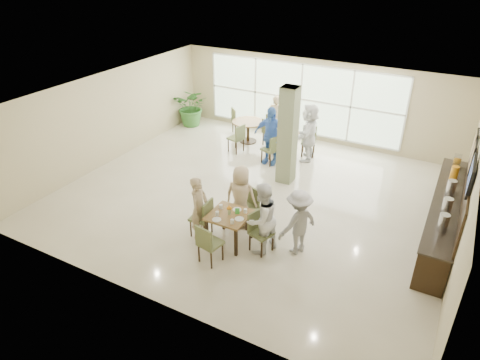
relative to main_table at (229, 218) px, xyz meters
The scene contains 23 objects.
ground 2.30m from the main_table, 101.80° to the left, with size 10.00×10.00×0.00m, color beige.
room_shell 2.45m from the main_table, 101.80° to the left, with size 10.00×10.00×10.00m.
window_bank 6.73m from the main_table, 98.18° to the left, with size 7.00×0.04×7.00m.
column 3.44m from the main_table, 90.88° to the left, with size 0.45×0.45×2.80m, color #5F6949.
main_table is the anchor object (origin of this frame).
round_table_left 5.86m from the main_table, 113.49° to the left, with size 1.09×1.09×0.75m.
round_table_right 5.02m from the main_table, 99.76° to the left, with size 1.07×1.07×0.75m.
chairs_main_table 0.17m from the main_table, ahead, with size 2.03×2.16×0.95m.
chairs_table_left 5.83m from the main_table, 113.17° to the left, with size 2.02×2.03×0.95m.
chairs_table_right 5.04m from the main_table, 99.63° to the left, with size 2.00×1.83×0.95m.
tabletop_clutter 0.16m from the main_table, 33.24° to the right, with size 0.72×0.77×0.21m.
buffet_counter 5.02m from the main_table, 32.13° to the left, with size 0.64×4.70×1.95m.
wall_tv 4.98m from the main_table, 19.19° to the left, with size 0.06×1.00×0.58m.
framed_art_a 5.62m from the main_table, 35.12° to the left, with size 0.05×0.55×0.70m.
framed_art_b 6.11m from the main_table, 41.39° to the left, with size 0.05×0.55×0.70m.
potted_plant 7.58m from the main_table, 130.47° to the left, with size 1.32×1.32×1.47m, color #34702C.
teen_left 0.75m from the main_table, behind, with size 0.56×0.37×1.54m, color tan.
teen_far 0.78m from the main_table, 98.73° to the left, with size 0.77×0.42×1.58m, color tan.
teen_right 0.80m from the main_table, ahead, with size 0.82×0.64×1.68m, color white.
teen_standing 1.54m from the main_table, 15.59° to the left, with size 1.00×0.57×1.54m, color #9A9A9C.
adult_a 4.32m from the main_table, 102.79° to the left, with size 1.08×0.61×1.84m, color #467AD3.
adult_b 5.04m from the main_table, 90.10° to the left, with size 1.71×0.74×1.84m, color white.
adult_standing 6.16m from the main_table, 104.70° to the left, with size 0.59×0.39×1.62m, color tan.
Camera 1 is at (4.50, -9.09, 5.99)m, focal length 32.00 mm.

